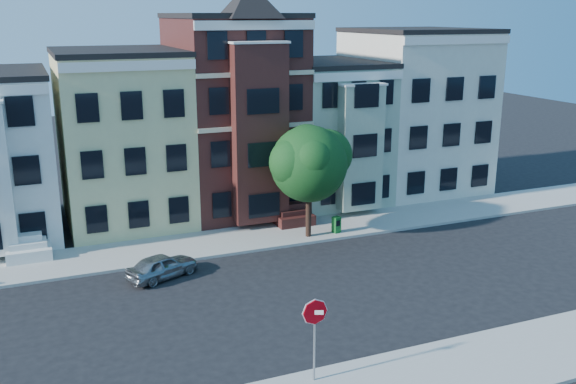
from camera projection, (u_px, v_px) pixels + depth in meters
name	position (u px, v px, depth m)	size (l,w,h in m)	color
ground	(332.00, 291.00, 29.40)	(120.00, 120.00, 0.00)	black
far_sidewalk	(270.00, 235.00, 36.51)	(60.00, 4.00, 0.15)	#9E9B93
near_sidewalk	(434.00, 377.00, 22.26)	(60.00, 4.00, 0.15)	#9E9B93
house_yellow	(122.00, 139.00, 38.40)	(7.00, 9.00, 10.00)	beige
house_brown	(233.00, 116.00, 40.71)	(7.00, 9.00, 12.00)	#3F1916
house_green	(325.00, 132.00, 43.49)	(6.00, 9.00, 9.00)	#9DAD94
house_cream	(414.00, 112.00, 45.80)	(8.00, 9.00, 11.00)	silver
street_tree	(309.00, 169.00, 35.14)	(6.69, 6.69, 7.79)	#174F19
parked_car	(162.00, 266.00, 30.68)	(1.42, 3.53, 1.20)	#999CA0
newspaper_box	(336.00, 225.00, 36.67)	(0.42, 0.37, 0.93)	#125B20
stop_sign	(314.00, 335.00, 21.51)	(0.93, 0.13, 3.40)	#B9010C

